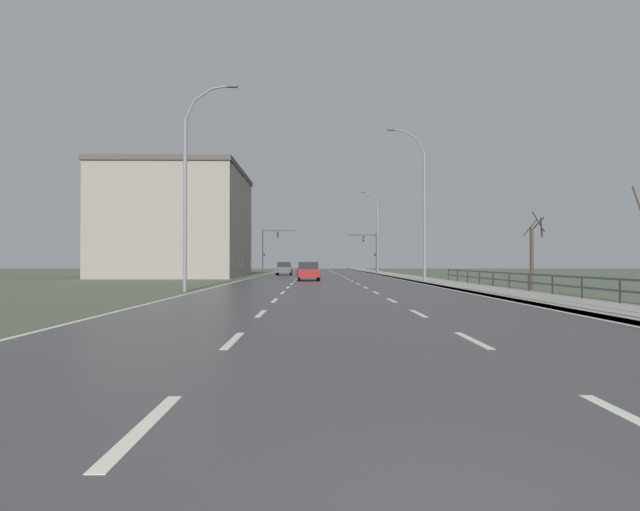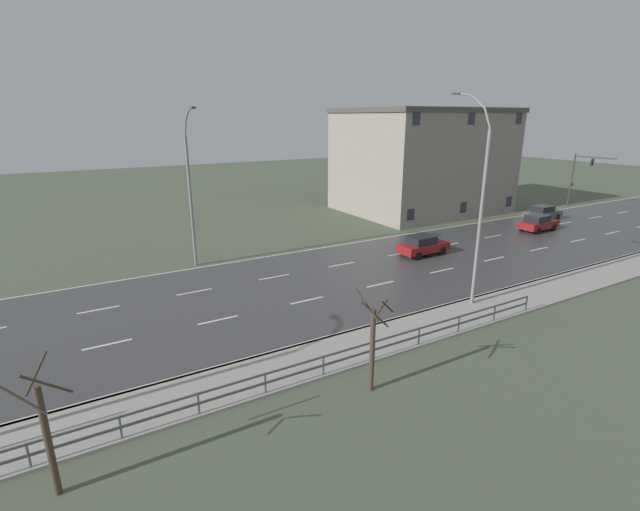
# 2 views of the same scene
# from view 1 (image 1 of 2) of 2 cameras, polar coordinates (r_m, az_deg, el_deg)

# --- Properties ---
(ground_plane) EXTENTS (160.00, 160.00, 0.12)m
(ground_plane) POSITION_cam_1_polar(r_m,az_deg,el_deg) (50.95, 0.21, -2.54)
(ground_plane) COLOR #4C5642
(road_asphalt_strip) EXTENTS (14.00, 120.00, 0.03)m
(road_asphalt_strip) POSITION_cam_1_polar(r_m,az_deg,el_deg) (62.94, 0.05, -2.13)
(road_asphalt_strip) COLOR #3D3D3F
(road_asphalt_strip) RESTS_ON ground
(sidewalk_right) EXTENTS (3.00, 120.00, 0.12)m
(sidewalk_right) POSITION_cam_1_polar(r_m,az_deg,el_deg) (63.60, 7.67, -2.07)
(sidewalk_right) COLOR gray
(sidewalk_right) RESTS_ON ground
(guardrail) EXTENTS (0.07, 31.26, 1.00)m
(guardrail) POSITION_cam_1_polar(r_m,az_deg,el_deg) (28.12, 21.54, -2.39)
(guardrail) COLOR #515459
(guardrail) RESTS_ON ground
(street_lamp_midground) EXTENTS (2.88, 0.24, 11.70)m
(street_lamp_midground) POSITION_cam_1_polar(r_m,az_deg,el_deg) (40.91, 10.93, 5.10)
(street_lamp_midground) COLOR slate
(street_lamp_midground) RESTS_ON ground
(street_lamp_distant) EXTENTS (2.29, 0.24, 10.89)m
(street_lamp_distant) POSITION_cam_1_polar(r_m,az_deg,el_deg) (69.97, 6.12, 2.39)
(street_lamp_distant) COLOR slate
(street_lamp_distant) RESTS_ON ground
(street_lamp_left_bank) EXTENTS (2.86, 0.24, 11.02)m
(street_lamp_left_bank) POSITION_cam_1_polar(r_m,az_deg,el_deg) (29.08, -13.95, 6.82)
(street_lamp_left_bank) COLOR slate
(street_lamp_left_bank) RESTS_ON ground
(traffic_signal_right) EXTENTS (4.09, 0.36, 5.59)m
(traffic_signal_right) POSITION_cam_1_polar(r_m,az_deg,el_deg) (73.78, 5.54, 0.89)
(traffic_signal_right) COLOR #38383A
(traffic_signal_right) RESTS_ON ground
(traffic_signal_left) EXTENTS (4.72, 0.36, 6.20)m
(traffic_signal_left) POSITION_cam_1_polar(r_m,az_deg,el_deg) (73.81, -5.56, 1.21)
(traffic_signal_left) COLOR #38383A
(traffic_signal_left) RESTS_ON ground
(car_near_left) EXTENTS (1.99, 4.18, 1.57)m
(car_near_left) POSITION_cam_1_polar(r_m,az_deg,el_deg) (58.95, -1.56, -1.45)
(car_near_left) COLOR maroon
(car_near_left) RESTS_ON ground
(car_mid_centre) EXTENTS (1.92, 4.14, 1.57)m
(car_mid_centre) POSITION_cam_1_polar(r_m,az_deg,el_deg) (44.09, -1.24, -1.70)
(car_mid_centre) COLOR maroon
(car_mid_centre) RESTS_ON ground
(car_far_left) EXTENTS (1.87, 4.12, 1.57)m
(car_far_left) POSITION_cam_1_polar(r_m,az_deg,el_deg) (63.59, -3.88, -1.40)
(car_far_left) COLOR #474C51
(car_far_left) RESTS_ON ground
(brick_building) EXTENTS (13.68, 16.89, 11.29)m
(brick_building) POSITION_cam_1_polar(r_m,az_deg,el_deg) (58.03, -14.98, 3.35)
(brick_building) COLOR gray
(brick_building) RESTS_ON ground
(bare_tree_mid) EXTENTS (1.04, 1.52, 4.38)m
(bare_tree_mid) POSITION_cam_1_polar(r_m,az_deg,el_deg) (32.27, 21.91, 0.20)
(bare_tree_mid) COLOR #423328
(bare_tree_mid) RESTS_ON ground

